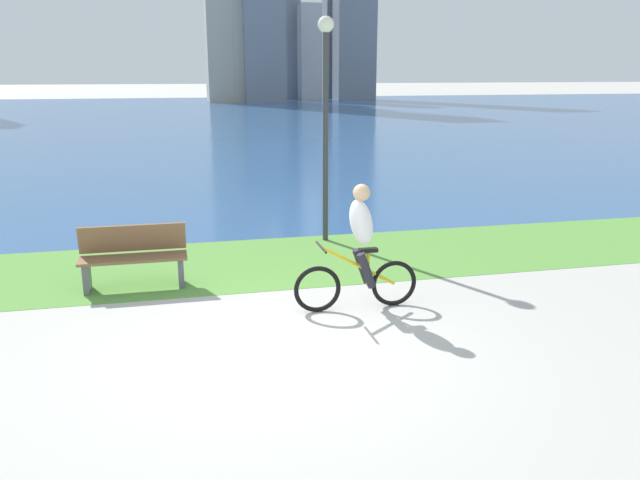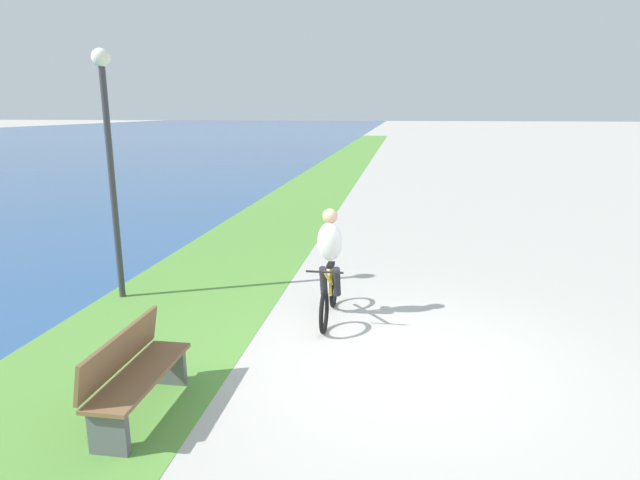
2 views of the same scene
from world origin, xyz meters
TOP-DOWN VIEW (x-y plane):
  - ground_plane at (0.00, 0.00)m, footprint 300.00×300.00m
  - grass_strip_bayside at (0.00, 3.46)m, footprint 120.00×2.93m
  - bay_water_surface at (0.00, 37.74)m, footprint 300.00×65.65m
  - cyclist_lead at (1.33, 1.06)m, footprint 1.66×0.52m
  - bench_near_path at (-1.57, 2.64)m, footprint 1.50×0.47m
  - lamppost_tall at (1.74, 4.60)m, footprint 0.28×0.28m

SIDE VIEW (x-z plane):
  - ground_plane at x=0.00m, z-range 0.00..0.00m
  - bay_water_surface at x=0.00m, z-range 0.00..0.00m
  - grass_strip_bayside at x=0.00m, z-range 0.00..0.01m
  - bench_near_path at x=-1.57m, z-range 0.00..0.90m
  - cyclist_lead at x=1.33m, z-range 0.00..1.66m
  - lamppost_tall at x=1.74m, z-range 0.61..4.54m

